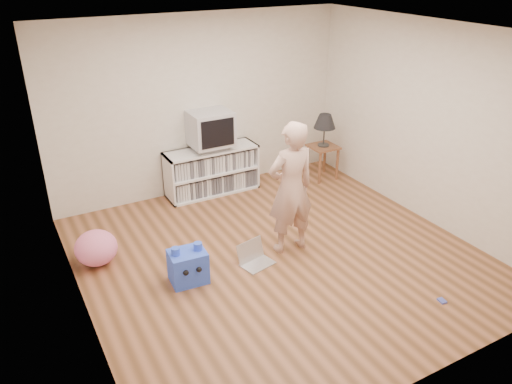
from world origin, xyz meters
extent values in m
plane|color=brown|center=(0.00, 0.00, 0.00)|extent=(4.50, 4.50, 0.00)
cube|color=beige|center=(0.00, 2.25, 1.30)|extent=(4.50, 0.02, 2.60)
cube|color=beige|center=(0.00, -2.25, 1.30)|extent=(4.50, 0.02, 2.60)
cube|color=beige|center=(-2.25, 0.00, 1.30)|extent=(0.02, 4.50, 2.60)
cube|color=beige|center=(2.25, 0.00, 1.30)|extent=(0.02, 4.50, 2.60)
cube|color=white|center=(0.00, 0.00, 2.60)|extent=(4.50, 4.50, 0.01)
cube|color=white|center=(0.04, 2.23, 0.35)|extent=(1.40, 0.03, 0.70)
cube|color=white|center=(-0.64, 2.02, 0.35)|extent=(0.03, 0.45, 0.70)
cube|color=white|center=(0.73, 2.02, 0.35)|extent=(0.03, 0.45, 0.70)
cube|color=white|center=(0.04, 2.02, 0.01)|extent=(1.40, 0.45, 0.03)
cube|color=white|center=(0.04, 2.02, 0.35)|extent=(1.34, 0.45, 0.03)
cube|color=white|center=(0.04, 2.02, 0.68)|extent=(1.40, 0.45, 0.03)
cube|color=silver|center=(0.04, 2.02, 0.35)|extent=(1.26, 0.36, 0.64)
cube|color=gray|center=(0.04, 2.02, 0.73)|extent=(0.45, 0.35, 0.07)
cube|color=#B1B1B6|center=(0.04, 2.02, 1.02)|extent=(0.60, 0.52, 0.50)
cube|color=black|center=(0.04, 1.75, 1.02)|extent=(0.50, 0.01, 0.40)
cylinder|color=brown|center=(1.65, 1.48, 0.26)|extent=(0.04, 0.04, 0.52)
cylinder|color=brown|center=(1.99, 1.48, 0.26)|extent=(0.04, 0.04, 0.52)
cylinder|color=brown|center=(1.65, 1.82, 0.26)|extent=(0.04, 0.04, 0.52)
cylinder|color=brown|center=(1.99, 1.82, 0.26)|extent=(0.04, 0.04, 0.52)
cube|color=brown|center=(1.82, 1.65, 0.54)|extent=(0.42, 0.42, 0.03)
cylinder|color=#333333|center=(1.82, 1.65, 0.56)|extent=(0.18, 0.18, 0.02)
cylinder|color=#333333|center=(1.82, 1.65, 0.74)|extent=(0.02, 0.02, 0.32)
imported|color=tan|center=(0.19, 0.08, 0.82)|extent=(0.61, 0.41, 1.64)
cube|color=silver|center=(-0.32, -0.05, 0.01)|extent=(0.42, 0.34, 0.02)
cube|color=silver|center=(-0.35, 0.08, 0.14)|extent=(0.38, 0.16, 0.24)
cube|color=black|center=(-0.35, 0.08, 0.14)|extent=(0.33, 0.13, 0.20)
cube|color=#4956C4|center=(1.04, -1.58, 0.01)|extent=(0.08, 0.10, 0.02)
cube|color=blue|center=(-1.15, 0.05, 0.19)|extent=(0.42, 0.34, 0.38)
cylinder|color=blue|center=(-1.27, 0.06, 0.42)|extent=(0.09, 0.09, 0.08)
cylinder|color=blue|center=(-1.02, 0.04, 0.42)|extent=(0.09, 0.09, 0.08)
sphere|color=black|center=(-1.23, -0.11, 0.23)|extent=(0.06, 0.06, 0.06)
sphere|color=black|center=(-1.09, -0.12, 0.23)|extent=(0.06, 0.06, 0.06)
ellipsoid|color=pink|center=(-1.95, 0.90, 0.21)|extent=(0.60, 0.60, 0.42)
camera|label=1|loc=(-2.71, -4.33, 3.31)|focal=35.00mm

